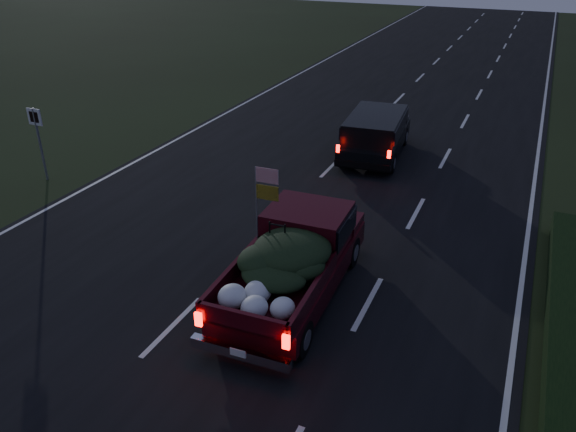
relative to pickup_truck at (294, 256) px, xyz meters
The scene contains 6 objects.
ground 3.06m from the pickup_truck, 131.01° to the right, with size 120.00×120.00×0.00m, color black.
road_asphalt 3.06m from the pickup_truck, 131.01° to the right, with size 14.00×120.00×0.02m, color black.
hedge_row 6.01m from the pickup_truck, ahead, with size 1.00×10.00×0.60m, color black.
route_sign 10.79m from the pickup_truck, 164.82° to the left, with size 0.55×0.08×2.50m.
pickup_truck is the anchor object (origin of this frame).
lead_suv 9.49m from the pickup_truck, 94.86° to the left, with size 2.36×4.81×1.34m.
Camera 1 is at (6.18, -7.81, 7.58)m, focal length 35.00 mm.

